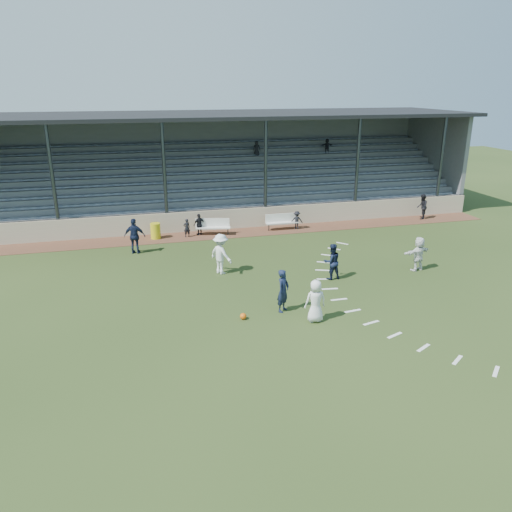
{
  "coord_description": "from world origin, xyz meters",
  "views": [
    {
      "loc": [
        -5.17,
        -17.17,
        8.29
      ],
      "look_at": [
        0.0,
        2.5,
        1.3
      ],
      "focal_mm": 35.0,
      "sensor_mm": 36.0,
      "label": 1
    }
  ],
  "objects": [
    {
      "name": "ground",
      "position": [
        0.0,
        0.0,
        0.0
      ],
      "size": [
        90.0,
        90.0,
        0.0
      ],
      "primitive_type": "plane",
      "color": "#2A3A18",
      "rests_on": "ground"
    },
    {
      "name": "cinder_track",
      "position": [
        0.0,
        10.5,
        0.01
      ],
      "size": [
        34.0,
        2.0,
        0.02
      ],
      "primitive_type": "cube",
      "color": "#543121",
      "rests_on": "ground"
    },
    {
      "name": "retaining_wall",
      "position": [
        0.0,
        11.55,
        0.6
      ],
      "size": [
        34.0,
        0.18,
        1.2
      ],
      "primitive_type": "cube",
      "color": "#C1B194",
      "rests_on": "ground"
    },
    {
      "name": "bench_left",
      "position": [
        -0.5,
        10.52,
        0.58
      ],
      "size": [
        2.04,
        0.92,
        0.95
      ],
      "rotation": [
        0.0,
        0.0,
        -0.24
      ],
      "color": "silver",
      "rests_on": "cinder_track"
    },
    {
      "name": "bench_right",
      "position": [
        3.73,
        10.56,
        0.58
      ],
      "size": [
        2.0,
        0.45,
        0.95
      ],
      "rotation": [
        0.0,
        0.0,
        -0.0
      ],
      "color": "silver",
      "rests_on": "cinder_track"
    },
    {
      "name": "trash_bin",
      "position": [
        -3.77,
        10.54,
        0.46
      ],
      "size": [
        0.56,
        0.56,
        0.89
      ],
      "primitive_type": "cylinder",
      "color": "gold",
      "rests_on": "cinder_track"
    },
    {
      "name": "football",
      "position": [
        -1.35,
        -0.76,
        0.12
      ],
      "size": [
        0.24,
        0.24,
        0.24
      ],
      "primitive_type": "sphere",
      "color": "#DE5A0D",
      "rests_on": "ground"
    },
    {
      "name": "player_white_lead",
      "position": [
        1.18,
        -1.57,
        0.81
      ],
      "size": [
        0.8,
        0.53,
        1.62
      ],
      "primitive_type": "imported",
      "rotation": [
        0.0,
        0.0,
        3.13
      ],
      "color": "white",
      "rests_on": "ground"
    },
    {
      "name": "player_navy_lead",
      "position": [
        0.3,
        -0.43,
        0.84
      ],
      "size": [
        0.72,
        0.72,
        1.69
      ],
      "primitive_type": "imported",
      "rotation": [
        0.0,
        0.0,
        0.77
      ],
      "color": "#131B35",
      "rests_on": "ground"
    },
    {
      "name": "player_navy_mid",
      "position": [
        3.44,
        2.25,
        0.82
      ],
      "size": [
        0.85,
        0.69,
        1.65
      ],
      "primitive_type": "imported",
      "rotation": [
        0.0,
        0.0,
        3.22
      ],
      "color": "#131B35",
      "rests_on": "ground"
    },
    {
      "name": "player_white_wing",
      "position": [
        -1.22,
        4.18,
        0.94
      ],
      "size": [
        1.26,
        1.4,
        1.89
      ],
      "primitive_type": "imported",
      "rotation": [
        0.0,
        0.0,
        2.16
      ],
      "color": "white",
      "rests_on": "ground"
    },
    {
      "name": "player_navy_wing",
      "position": [
        -4.96,
        8.19,
        0.93
      ],
      "size": [
        1.16,
        0.71,
        1.85
      ],
      "primitive_type": "imported",
      "rotation": [
        0.0,
        0.0,
        2.88
      ],
      "color": "#131B35",
      "rests_on": "ground"
    },
    {
      "name": "player_white_back",
      "position": [
        7.8,
        2.26,
        0.81
      ],
      "size": [
        1.58,
        0.83,
        1.62
      ],
      "primitive_type": "imported",
      "rotation": [
        0.0,
        0.0,
        3.39
      ],
      "color": "white",
      "rests_on": "ground"
    },
    {
      "name": "official",
      "position": [
        13.27,
        10.63,
        0.83
      ],
      "size": [
        0.94,
        0.99,
        1.61
      ],
      "primitive_type": "imported",
      "rotation": [
        0.0,
        0.0,
        4.13
      ],
      "color": "black",
      "rests_on": "cinder_track"
    },
    {
      "name": "sub_left_near",
      "position": [
        -2.02,
        10.4,
        0.55
      ],
      "size": [
        0.44,
        0.34,
        1.06
      ],
      "primitive_type": "imported",
      "rotation": [
        0.0,
        0.0,
        3.37
      ],
      "color": "black",
      "rests_on": "cinder_track"
    },
    {
      "name": "sub_left_far",
      "position": [
        -1.26,
        10.63,
        0.65
      ],
      "size": [
        0.79,
        0.56,
        1.25
      ],
      "primitive_type": "imported",
      "rotation": [
        0.0,
        0.0,
        3.52
      ],
      "color": "black",
      "rests_on": "cinder_track"
    },
    {
      "name": "sub_right",
      "position": [
        4.61,
        10.38,
        0.57
      ],
      "size": [
        0.8,
        0.6,
        1.11
      ],
      "primitive_type": "imported",
      "rotation": [
        0.0,
        0.0,
        2.86
      ],
      "color": "black",
      "rests_on": "cinder_track"
    },
    {
      "name": "grandstand",
      "position": [
        0.0,
        16.26,
        2.2
      ],
      "size": [
        34.6,
        9.0,
        6.61
      ],
      "color": "slate",
      "rests_on": "ground"
    },
    {
      "name": "penalty_arc",
      "position": [
        4.12,
        0.0,
        0.01
      ],
      "size": [
        3.89,
        14.63,
        0.01
      ],
      "color": "white",
      "rests_on": "ground"
    }
  ]
}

